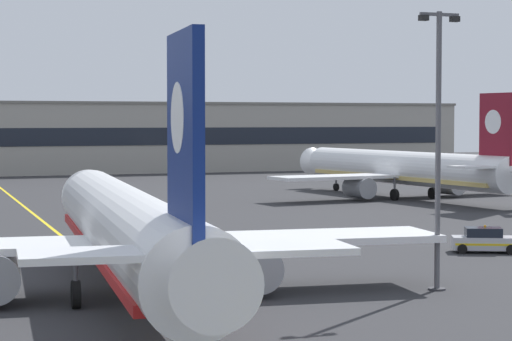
% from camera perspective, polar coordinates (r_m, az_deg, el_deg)
% --- Properties ---
extents(taxiway_centreline, '(7.70, 179.86, 0.01)m').
position_cam_1_polar(taxiway_centreline, '(64.75, -9.14, -4.90)').
color(taxiway_centreline, yellow).
rests_on(taxiway_centreline, ground).
extents(airliner_foreground, '(32.34, 41.50, 11.65)m').
position_cam_1_polar(airliner_foreground, '(49.97, -7.19, -3.30)').
color(airliner_foreground, white).
rests_on(airliner_foreground, ground).
extents(airliner_background, '(31.18, 40.02, 11.23)m').
position_cam_1_polar(airliner_background, '(113.40, 8.24, 0.08)').
color(airliner_background, white).
rests_on(airliner_background, ground).
extents(apron_lamp_post, '(2.24, 0.90, 14.14)m').
position_cam_1_polar(apron_lamp_post, '(52.79, 10.09, 1.38)').
color(apron_lamp_post, '#515156').
rests_on(apron_lamp_post, ground).
extents(service_car_fourth, '(4.56, 3.45, 1.79)m').
position_cam_1_polar(service_car_fourth, '(68.79, 12.58, -3.83)').
color(service_car_fourth, '#B7B7BC').
rests_on(service_car_fourth, ground).
extents(safety_cone_by_nose_gear, '(0.44, 0.44, 0.55)m').
position_cam_1_polar(safety_cone_by_nose_gear, '(66.56, -9.92, -4.47)').
color(safety_cone_by_nose_gear, orange).
rests_on(safety_cone_by_nose_gear, ground).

